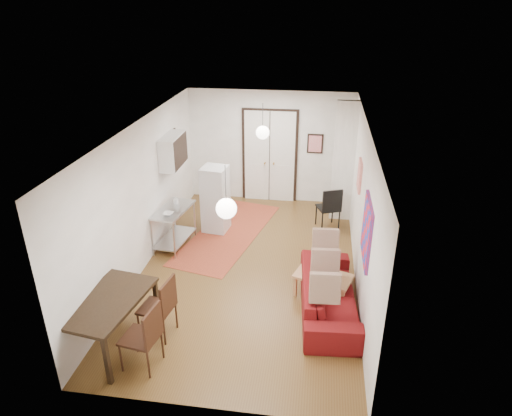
# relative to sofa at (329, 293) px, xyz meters

# --- Properties ---
(floor) EXTENTS (7.00, 7.00, 0.00)m
(floor) POSITION_rel_sofa_xyz_m (-1.57, 1.14, -0.34)
(floor) COLOR brown
(floor) RESTS_ON ground
(ceiling) EXTENTS (4.20, 7.00, 0.02)m
(ceiling) POSITION_rel_sofa_xyz_m (-1.57, 1.14, 2.56)
(ceiling) COLOR silver
(ceiling) RESTS_ON wall_back
(wall_back) EXTENTS (4.20, 0.02, 2.90)m
(wall_back) POSITION_rel_sofa_xyz_m (-1.57, 4.64, 1.11)
(wall_back) COLOR white
(wall_back) RESTS_ON floor
(wall_front) EXTENTS (4.20, 0.02, 2.90)m
(wall_front) POSITION_rel_sofa_xyz_m (-1.57, -2.36, 1.11)
(wall_front) COLOR white
(wall_front) RESTS_ON floor
(wall_left) EXTENTS (0.02, 7.00, 2.90)m
(wall_left) POSITION_rel_sofa_xyz_m (-3.67, 1.14, 1.11)
(wall_left) COLOR white
(wall_left) RESTS_ON floor
(wall_right) EXTENTS (0.02, 7.00, 2.90)m
(wall_right) POSITION_rel_sofa_xyz_m (0.53, 1.14, 1.11)
(wall_right) COLOR white
(wall_right) RESTS_ON floor
(double_doors) EXTENTS (1.44, 0.06, 2.50)m
(double_doors) POSITION_rel_sofa_xyz_m (-1.57, 4.60, 0.86)
(double_doors) COLOR white
(double_doors) RESTS_ON wall_back
(stub_partition) EXTENTS (0.50, 0.10, 2.90)m
(stub_partition) POSITION_rel_sofa_xyz_m (0.28, 3.69, 1.11)
(stub_partition) COLOR white
(stub_partition) RESTS_ON floor
(wall_cabinet) EXTENTS (0.35, 1.00, 0.70)m
(wall_cabinet) POSITION_rel_sofa_xyz_m (-3.49, 2.64, 1.56)
(wall_cabinet) COLOR white
(wall_cabinet) RESTS_ON wall_left
(painting_popart) EXTENTS (0.05, 1.00, 1.00)m
(painting_popart) POSITION_rel_sofa_xyz_m (0.50, -0.11, 1.31)
(painting_popart) COLOR red
(painting_popart) RESTS_ON wall_right
(painting_abstract) EXTENTS (0.05, 0.50, 0.60)m
(painting_abstract) POSITION_rel_sofa_xyz_m (0.50, 1.94, 1.46)
(painting_abstract) COLOR white
(painting_abstract) RESTS_ON wall_right
(poster_back) EXTENTS (0.40, 0.03, 0.50)m
(poster_back) POSITION_rel_sofa_xyz_m (-0.42, 4.61, 1.26)
(poster_back) COLOR red
(poster_back) RESTS_ON wall_back
(print_left) EXTENTS (0.03, 0.44, 0.54)m
(print_left) POSITION_rel_sofa_xyz_m (-3.64, 3.14, 1.61)
(print_left) COLOR #A76E45
(print_left) RESTS_ON wall_left
(pendant_back) EXTENTS (0.30, 0.30, 0.80)m
(pendant_back) POSITION_rel_sofa_xyz_m (-1.57, 3.14, 1.91)
(pendant_back) COLOR silver
(pendant_back) RESTS_ON ceiling
(pendant_front) EXTENTS (0.30, 0.30, 0.80)m
(pendant_front) POSITION_rel_sofa_xyz_m (-1.57, -0.86, 1.91)
(pendant_front) COLOR silver
(pendant_front) RESTS_ON ceiling
(kilim_rug) EXTENTS (2.08, 3.75, 0.01)m
(kilim_rug) POSITION_rel_sofa_xyz_m (-2.28, 2.52, -0.34)
(kilim_rug) COLOR #AA482A
(kilim_rug) RESTS_ON floor
(sofa) EXTENTS (1.09, 2.41, 0.69)m
(sofa) POSITION_rel_sofa_xyz_m (0.00, 0.00, 0.00)
(sofa) COLOR maroon
(sofa) RESTS_ON floor
(coffee_table) EXTENTS (1.13, 0.85, 0.44)m
(coffee_table) POSITION_rel_sofa_xyz_m (-0.10, 0.40, 0.04)
(coffee_table) COLOR tan
(coffee_table) RESTS_ON floor
(potted_plant) EXTENTS (0.48, 0.45, 0.43)m
(potted_plant) POSITION_rel_sofa_xyz_m (-0.00, 0.40, 0.32)
(potted_plant) COLOR #325928
(potted_plant) RESTS_ON coffee_table
(kitchen_counter) EXTENTS (0.73, 1.22, 0.88)m
(kitchen_counter) POSITION_rel_sofa_xyz_m (-3.32, 1.82, 0.22)
(kitchen_counter) COLOR #AFB1B4
(kitchen_counter) RESTS_ON floor
(bowl) EXTENTS (0.24, 0.24, 0.05)m
(bowl) POSITION_rel_sofa_xyz_m (-3.32, 1.52, 0.57)
(bowl) COLOR silver
(bowl) RESTS_ON kitchen_counter
(soap_bottle) EXTENTS (0.09, 0.10, 0.18)m
(soap_bottle) POSITION_rel_sofa_xyz_m (-3.32, 2.07, 0.63)
(soap_bottle) COLOR teal
(soap_bottle) RESTS_ON kitchen_counter
(fridge) EXTENTS (0.62, 0.62, 1.55)m
(fridge) POSITION_rel_sofa_xyz_m (-2.59, 2.69, 0.43)
(fridge) COLOR silver
(fridge) RESTS_ON floor
(dining_table) EXTENTS (1.10, 1.65, 0.85)m
(dining_table) POSITION_rel_sofa_xyz_m (-3.32, -1.36, 0.41)
(dining_table) COLOR black
(dining_table) RESTS_ON floor
(dining_chair_near) EXTENTS (0.57, 0.75, 1.05)m
(dining_chair_near) POSITION_rel_sofa_xyz_m (-2.72, -0.90, 0.27)
(dining_chair_near) COLOR #361911
(dining_chair_near) RESTS_ON floor
(dining_chair_far) EXTENTS (0.57, 0.75, 1.05)m
(dining_chair_far) POSITION_rel_sofa_xyz_m (-2.72, -1.60, 0.27)
(dining_chair_far) COLOR #361911
(dining_chair_far) RESTS_ON floor
(black_side_chair) EXTENTS (0.61, 0.63, 1.04)m
(black_side_chair) POSITION_rel_sofa_xyz_m (-0.02, 3.26, 0.27)
(black_side_chair) COLOR black
(black_side_chair) RESTS_ON floor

